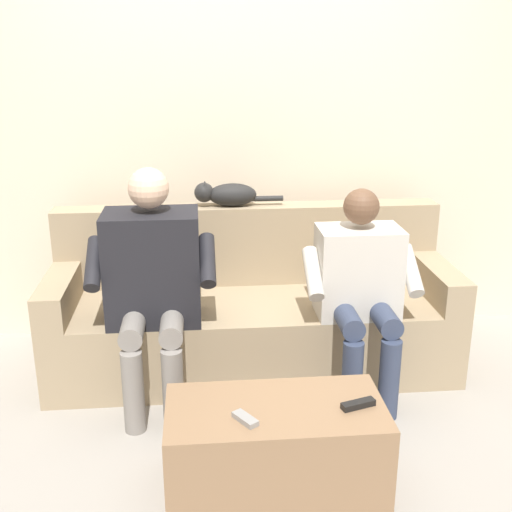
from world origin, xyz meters
The scene contains 9 objects.
ground_plane centered at (0.00, 0.60, 0.00)m, with size 8.00×8.00×0.00m, color gray.
back_wall centered at (0.00, -0.65, 1.33)m, with size 5.12×0.06×2.66m, color beige.
couch centered at (0.00, -0.14, 0.30)m, with size 2.16×0.73×0.85m.
coffee_table centered at (0.00, 0.94, 0.18)m, with size 0.86×0.44×0.37m.
person_left_seated centered at (-0.51, 0.21, 0.59)m, with size 0.56×0.51×1.05m.
person_right_seated centered at (0.51, 0.18, 0.65)m, with size 0.61×0.55×1.17m.
cat_on_backrest centered at (0.12, -0.37, 0.92)m, with size 0.50×0.14×0.14m.
remote_gray centered at (0.13, 1.03, 0.38)m, with size 0.11×0.04×0.02m, color gray.
remote_black centered at (-0.32, 0.97, 0.38)m, with size 0.14×0.04×0.03m, color black.
Camera 1 is at (0.28, 3.07, 1.70)m, focal length 44.33 mm.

